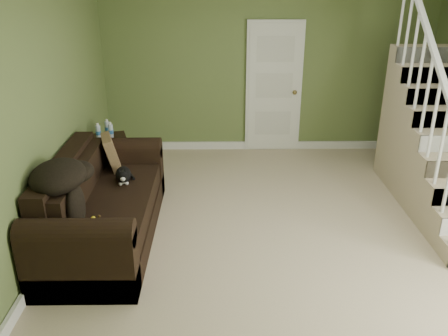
{
  "coord_description": "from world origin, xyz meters",
  "views": [
    {
      "loc": [
        -0.75,
        -4.48,
        2.74
      ],
      "look_at": [
        -0.7,
        0.29,
        0.7
      ],
      "focal_mm": 38.0,
      "sensor_mm": 36.0,
      "label": 1
    }
  ],
  "objects_px": {
    "sofa": "(101,208)",
    "cat": "(123,175)",
    "banana": "(92,222)",
    "side_table": "(109,159)"
  },
  "relations": [
    {
      "from": "sofa",
      "to": "cat",
      "type": "distance_m",
      "value": 0.46
    },
    {
      "from": "sofa",
      "to": "banana",
      "type": "xyz_separation_m",
      "value": [
        0.07,
        -0.6,
        0.18
      ]
    },
    {
      "from": "cat",
      "to": "banana",
      "type": "bearing_deg",
      "value": -106.73
    },
    {
      "from": "banana",
      "to": "cat",
      "type": "bearing_deg",
      "value": 77.06
    },
    {
      "from": "sofa",
      "to": "side_table",
      "type": "height_order",
      "value": "sofa"
    },
    {
      "from": "sofa",
      "to": "side_table",
      "type": "xyz_separation_m",
      "value": [
        -0.23,
        1.47,
        -0.03
      ]
    },
    {
      "from": "sofa",
      "to": "cat",
      "type": "height_order",
      "value": "sofa"
    },
    {
      "from": "side_table",
      "to": "cat",
      "type": "bearing_deg",
      "value": -69.33
    },
    {
      "from": "sofa",
      "to": "side_table",
      "type": "bearing_deg",
      "value": 99.03
    },
    {
      "from": "side_table",
      "to": "banana",
      "type": "xyz_separation_m",
      "value": [
        0.31,
        -2.07,
        0.2
      ]
    }
  ]
}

